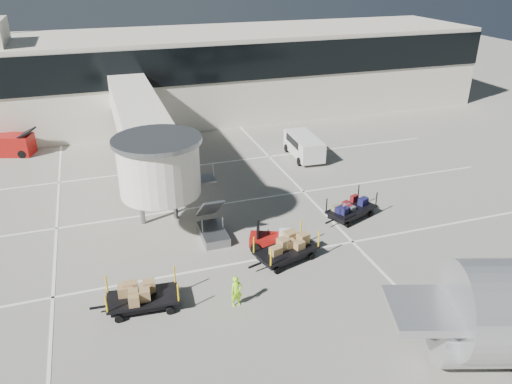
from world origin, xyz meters
TOP-DOWN VIEW (x-y plane):
  - ground at (0.00, 0.00)m, footprint 140.00×140.00m
  - lane_markings at (-0.67, 9.33)m, footprint 40.00×30.00m
  - terminal at (-0.35, 29.94)m, footprint 64.00×12.11m
  - jet_bridge at (-3.97, 12.26)m, footprint 5.70×20.40m
  - baggage_tug at (1.36, 2.89)m, footprint 2.47×2.11m
  - suitcase_cart at (7.29, 4.69)m, footprint 3.90×2.63m
  - box_cart_near at (1.60, 1.44)m, footprint 4.15×2.52m
  - box_cart_far at (-6.10, -0.15)m, footprint 4.03×1.84m
  - ground_worker at (-1.85, -1.32)m, footprint 0.61×0.45m
  - minivan at (8.59, 15.11)m, footprint 2.25×4.73m
  - belt_loader at (-14.04, 23.23)m, footprint 4.77×2.97m

SIDE VIEW (x-z plane):
  - ground at x=0.00m, z-range 0.00..0.00m
  - lane_markings at x=-0.67m, z-range 0.00..0.02m
  - baggage_tug at x=1.36m, z-range -0.20..1.26m
  - suitcase_cart at x=7.29m, z-range -0.20..1.31m
  - box_cart_far at x=-6.10m, z-range -0.17..1.39m
  - box_cart_near at x=1.60m, z-range -0.18..1.42m
  - ground_worker at x=-1.85m, z-range 0.00..1.55m
  - belt_loader at x=-14.04m, z-range -0.26..1.90m
  - minivan at x=8.59m, z-range 0.18..1.93m
  - terminal at x=-0.35m, z-range -3.49..11.71m
  - jet_bridge at x=-3.97m, z-range 1.27..7.30m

